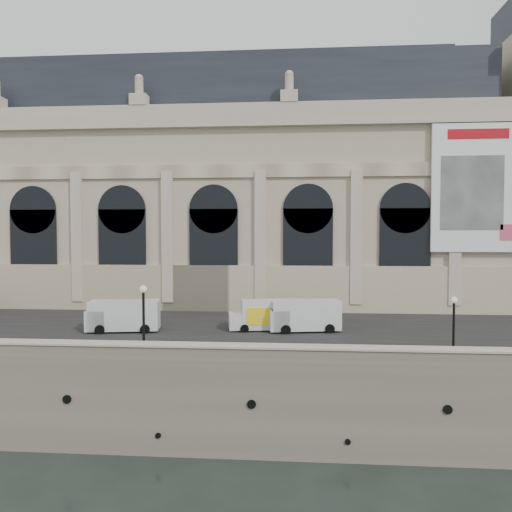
# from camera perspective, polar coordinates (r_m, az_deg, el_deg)

# --- Properties ---
(ground) EXTENTS (260.00, 260.00, 0.00)m
(ground) POSITION_cam_1_polar(r_m,az_deg,el_deg) (34.25, -4.10, -22.13)
(ground) COLOR black
(ground) RESTS_ON ground
(quay) EXTENTS (160.00, 70.00, 6.00)m
(quay) POSITION_cam_1_polar(r_m,az_deg,el_deg) (66.91, 0.45, -7.24)
(quay) COLOR gray
(quay) RESTS_ON ground
(street) EXTENTS (160.00, 24.00, 0.06)m
(street) POSITION_cam_1_polar(r_m,az_deg,el_deg) (45.78, -1.46, -7.90)
(street) COLOR #2D2D2D
(street) RESTS_ON quay
(parapet) EXTENTS (160.00, 1.40, 1.21)m
(parapet) POSITION_cam_1_polar(r_m,az_deg,el_deg) (32.65, -3.98, -11.07)
(parapet) COLOR gray
(parapet) RESTS_ON quay
(museum) EXTENTS (69.00, 18.70, 29.10)m
(museum) POSITION_cam_1_polar(r_m,az_deg,el_deg) (62.82, -5.31, 7.42)
(museum) COLOR #BCAC90
(museum) RESTS_ON quay
(van_b) EXTENTS (6.26, 3.19, 2.66)m
(van_b) POSITION_cam_1_polar(r_m,az_deg,el_deg) (44.10, -15.25, -6.63)
(van_b) COLOR silver
(van_b) RESTS_ON quay
(van_c) EXTENTS (6.31, 3.31, 2.68)m
(van_c) POSITION_cam_1_polar(r_m,az_deg,el_deg) (42.81, 5.16, -6.82)
(van_c) COLOR silver
(van_c) RESTS_ON quay
(box_truck) EXTENTS (6.73, 3.21, 2.61)m
(box_truck) POSITION_cam_1_polar(r_m,az_deg,el_deg) (43.30, 1.44, -6.77)
(box_truck) COLOR silver
(box_truck) RESTS_ON quay
(lamp_left) EXTENTS (0.49, 0.49, 4.83)m
(lamp_left) POSITION_cam_1_polar(r_m,az_deg,el_deg) (34.81, -12.72, -7.28)
(lamp_left) COLOR black
(lamp_left) RESTS_ON quay
(lamp_right) EXTENTS (0.42, 0.42, 4.16)m
(lamp_right) POSITION_cam_1_polar(r_m,az_deg,el_deg) (35.69, 21.65, -7.69)
(lamp_right) COLOR black
(lamp_right) RESTS_ON quay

